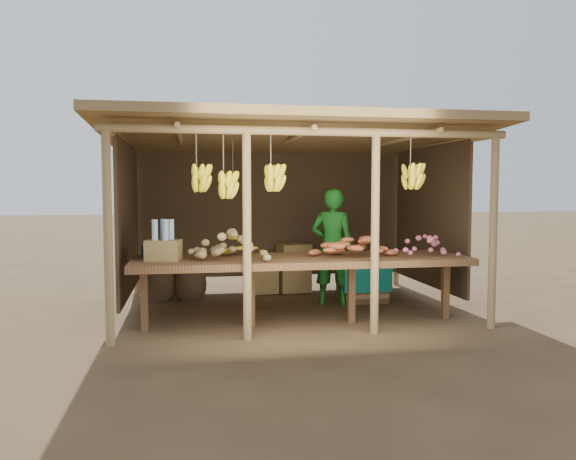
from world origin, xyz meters
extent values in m
plane|color=brown|center=(0.00, 0.00, 0.00)|extent=(60.00, 60.00, 0.00)
cylinder|color=#9B7B50|center=(-2.10, -1.50, 1.10)|extent=(0.09, 0.09, 2.20)
cylinder|color=#9B7B50|center=(2.10, -1.50, 1.10)|extent=(0.09, 0.09, 2.20)
cylinder|color=#9B7B50|center=(-2.10, 1.50, 1.10)|extent=(0.09, 0.09, 2.20)
cylinder|color=#9B7B50|center=(2.10, 1.50, 1.10)|extent=(0.09, 0.09, 2.20)
cylinder|color=#9B7B50|center=(-0.70, -1.50, 1.10)|extent=(0.09, 0.09, 2.20)
cylinder|color=#9B7B50|center=(0.70, -1.50, 1.10)|extent=(0.09, 0.09, 2.20)
cylinder|color=#9B7B50|center=(0.00, -1.50, 2.20)|extent=(4.40, 0.09, 0.09)
cylinder|color=#9B7B50|center=(0.00, 1.50, 2.20)|extent=(4.40, 0.09, 0.09)
cube|color=olive|center=(0.00, 0.00, 2.29)|extent=(4.70, 3.50, 0.28)
cube|color=#44311F|center=(0.00, 1.48, 1.21)|extent=(4.20, 0.04, 1.98)
cube|color=#44311F|center=(-2.08, 0.20, 1.21)|extent=(0.04, 2.40, 1.98)
cube|color=#44311F|center=(2.08, 0.20, 1.21)|extent=(0.04, 2.40, 1.98)
cube|color=brown|center=(0.00, -0.95, 0.76)|extent=(3.90, 1.05, 0.08)
cube|color=brown|center=(-1.80, -0.95, 0.36)|extent=(0.08, 0.08, 0.72)
cube|color=brown|center=(-0.60, -0.95, 0.36)|extent=(0.08, 0.08, 0.72)
cube|color=brown|center=(0.60, -0.95, 0.36)|extent=(0.08, 0.08, 0.72)
cube|color=brown|center=(1.80, -0.95, 0.36)|extent=(0.08, 0.08, 0.72)
cylinder|color=navy|center=(-1.67, -0.59, 0.86)|extent=(0.36, 0.36, 0.13)
cube|color=olive|center=(-1.58, -0.99, 0.92)|extent=(0.42, 0.36, 0.23)
imported|color=#17681C|center=(0.64, 0.13, 0.80)|extent=(0.67, 0.54, 1.61)
cube|color=brown|center=(1.12, 0.27, 0.29)|extent=(0.63, 0.54, 0.57)
cube|color=#0B8373|center=(1.12, 0.27, 0.60)|extent=(0.70, 0.60, 0.06)
cube|color=olive|center=(0.28, 1.08, 0.20)|extent=(0.51, 0.43, 0.37)
cube|color=olive|center=(0.28, 1.08, 0.57)|extent=(0.51, 0.43, 0.37)
cube|color=olive|center=(-0.23, 1.08, 0.20)|extent=(0.51, 0.43, 0.37)
ellipsoid|color=#44311F|center=(-1.74, 0.76, 0.28)|extent=(0.48, 0.48, 0.65)
ellipsoid|color=#44311F|center=(-1.30, 0.76, 0.28)|extent=(0.48, 0.48, 0.65)
camera|label=1|loc=(-1.29, -7.33, 1.59)|focal=35.00mm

